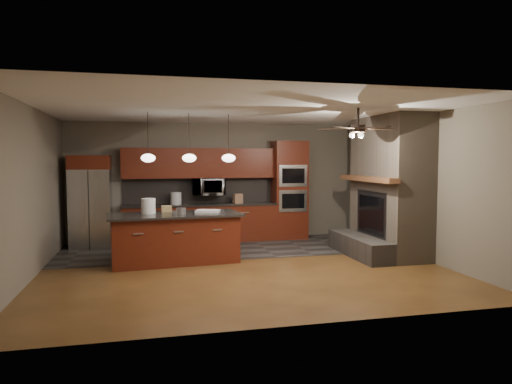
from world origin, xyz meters
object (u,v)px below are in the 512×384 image
object	(u,v)px
cardboard_box	(167,209)
counter_box	(238,199)
paint_can	(181,211)
counter_bucket	(176,198)
kitchen_island	(175,238)
white_bucket	(148,206)
oven_tower	(289,190)
refrigerator	(91,202)
paint_tray	(208,211)
microwave	(208,187)

from	to	relation	value
cardboard_box	counter_box	size ratio (longest dim) A/B	0.85
paint_can	counter_bucket	world-z (taller)	counter_bucket
kitchen_island	counter_box	distance (m)	2.58
white_bucket	paint_can	xyz separation A→B (m)	(0.59, -0.25, -0.08)
paint_can	oven_tower	bearing A→B (deg)	37.37
oven_tower	refrigerator	distance (m)	4.60
cardboard_box	counter_bucket	bearing A→B (deg)	78.33
kitchen_island	white_bucket	size ratio (longest dim) A/B	8.89
kitchen_island	paint_can	xyz separation A→B (m)	(0.11, -0.11, 0.51)
kitchen_island	counter_bucket	xyz separation A→B (m)	(0.14, 2.01, 0.58)
paint_can	refrigerator	bearing A→B (deg)	131.72
paint_tray	counter_bucket	distance (m)	1.97
kitchen_island	cardboard_box	world-z (taller)	cardboard_box
oven_tower	cardboard_box	bearing A→B (deg)	-151.02
refrigerator	oven_tower	bearing A→B (deg)	0.92
refrigerator	cardboard_box	size ratio (longest dim) A/B	10.57
white_bucket	paint_tray	size ratio (longest dim) A/B	0.64
oven_tower	kitchen_island	size ratio (longest dim) A/B	0.94
refrigerator	white_bucket	distance (m)	2.18
kitchen_island	paint_can	distance (m)	0.54
microwave	counter_box	size ratio (longest dim) A/B	3.24
white_bucket	paint_tray	bearing A→B (deg)	-1.69
microwave	cardboard_box	world-z (taller)	microwave
white_bucket	counter_bucket	distance (m)	1.98
refrigerator	white_bucket	xyz separation A→B (m)	(1.23, -1.79, 0.05)
refrigerator	counter_box	size ratio (longest dim) A/B	8.95
paint_can	cardboard_box	world-z (taller)	cardboard_box
oven_tower	kitchen_island	distance (m)	3.58
refrigerator	white_bucket	world-z (taller)	refrigerator
refrigerator	kitchen_island	bearing A→B (deg)	-48.43
kitchen_island	white_bucket	bearing A→B (deg)	159.23
microwave	kitchen_island	xyz separation A→B (m)	(-0.91, -2.06, -0.84)
white_bucket	counter_box	distance (m)	2.76
counter_bucket	refrigerator	bearing A→B (deg)	-177.49
refrigerator	counter_bucket	bearing A→B (deg)	2.51
white_bucket	counter_box	bearing A→B (deg)	41.40
oven_tower	microwave	bearing A→B (deg)	178.34
kitchen_island	paint_tray	world-z (taller)	paint_tray
white_bucket	counter_bucket	size ratio (longest dim) A/B	1.01
cardboard_box	paint_can	bearing A→B (deg)	-63.34
microwave	counter_bucket	world-z (taller)	microwave
microwave	paint_tray	xyz separation A→B (m)	(-0.27, -1.96, -0.36)
white_bucket	paint_tray	distance (m)	1.12
paint_tray	cardboard_box	size ratio (longest dim) A/B	2.31
paint_can	microwave	bearing A→B (deg)	69.87
white_bucket	counter_bucket	bearing A→B (deg)	71.63
paint_can	cardboard_box	xyz separation A→B (m)	(-0.25, 0.45, 0.00)
paint_can	paint_tray	distance (m)	0.57
counter_box	paint_can	bearing A→B (deg)	-138.59
oven_tower	refrigerator	xyz separation A→B (m)	(-4.59, -0.07, -0.18)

